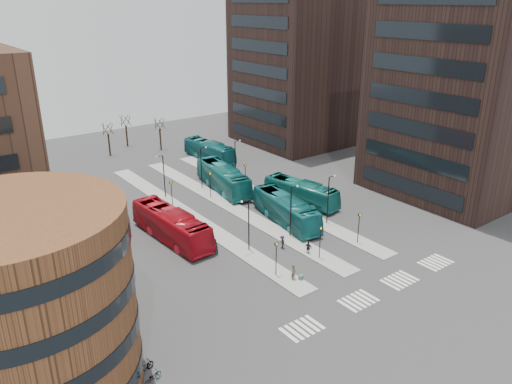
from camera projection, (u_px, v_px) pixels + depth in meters
ground at (400, 317)px, 43.89m from camera, size 160.00×160.00×0.00m
island_left at (190, 216)px, 64.02m from camera, size 2.50×45.00×0.15m
island_mid at (229, 206)px, 67.37m from camera, size 2.50×45.00×0.15m
island_right at (264, 196)px, 70.72m from camera, size 2.50×45.00×0.15m
suitcase at (301, 278)px, 49.52m from camera, size 0.59×0.54×0.59m
red_bus at (171, 225)px, 57.44m from camera, size 3.86×13.41×3.69m
teal_bus_a at (286, 209)px, 61.97m from camera, size 4.83×12.68×3.45m
teal_bus_b at (223, 178)px, 72.55m from camera, size 5.16×13.54×3.68m
teal_bus_c at (301, 192)px, 67.85m from camera, size 4.60×11.70×3.18m
teal_bus_d at (209, 151)px, 86.27m from camera, size 3.59×11.92×3.27m
traveller at (294, 273)px, 49.31m from camera, size 0.78×0.73×1.78m
commuter_a at (215, 247)px, 54.37m from camera, size 1.11×1.01×1.87m
commuter_b at (308, 248)px, 54.44m from camera, size 0.69×0.98×1.54m
commuter_c at (282, 242)px, 55.83m from camera, size 0.83×1.10×1.51m
bicycle_near at (153, 377)px, 36.31m from camera, size 1.76×1.09×0.87m
bicycle_mid at (145, 367)px, 37.25m from camera, size 1.75×0.97×1.01m
bicycle_far at (144, 367)px, 37.34m from camera, size 1.73×0.94×0.86m
crosswalk_stripes at (378, 291)px, 47.85m from camera, size 22.35×2.40×0.01m
round_building at (21, 308)px, 33.18m from camera, size 15.16×15.16×14.00m
tower_near at (466, 86)px, 68.26m from camera, size 20.12×20.00×30.00m
tower_far at (300, 62)px, 93.63m from camera, size 20.12×20.00×30.00m
sign_poles at (258, 206)px, 61.08m from camera, size 12.45×22.12×3.65m
lamp_posts at (241, 184)px, 64.96m from camera, size 14.04×20.24×6.12m
bare_trees at (132, 136)px, 91.15m from camera, size 10.97×8.14×5.90m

